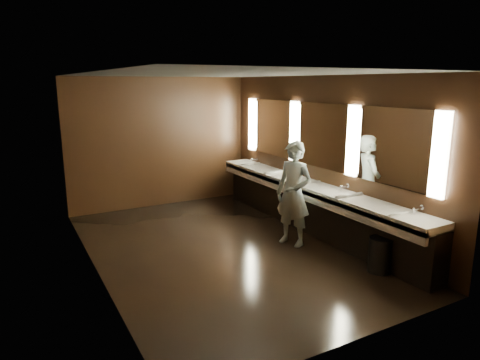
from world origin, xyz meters
name	(u,v)px	position (x,y,z in m)	size (l,w,h in m)	color
floor	(223,248)	(0.00, 0.00, 0.00)	(6.00, 6.00, 0.00)	black
ceiling	(221,74)	(0.00, 0.00, 2.80)	(4.00, 6.00, 0.02)	#2D2D2B
wall_back	(161,142)	(0.00, 3.00, 1.40)	(4.00, 0.02, 2.80)	black
wall_front	(359,215)	(0.00, -3.00, 1.40)	(4.00, 0.02, 2.80)	black
wall_left	(91,179)	(-2.00, 0.00, 1.40)	(0.02, 6.00, 2.80)	black
wall_right	(321,155)	(2.00, 0.00, 1.40)	(0.02, 6.00, 2.80)	black
sink_counter	(310,205)	(1.79, 0.00, 0.50)	(0.55, 5.40, 1.01)	black
mirror_band	(321,136)	(1.98, 0.00, 1.75)	(0.06, 5.03, 1.15)	white
person	(294,194)	(1.13, -0.38, 0.88)	(0.64, 0.42, 1.75)	#8EBFD4
trash_bin	(380,255)	(1.58, -1.89, 0.26)	(0.33, 0.33, 0.51)	black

